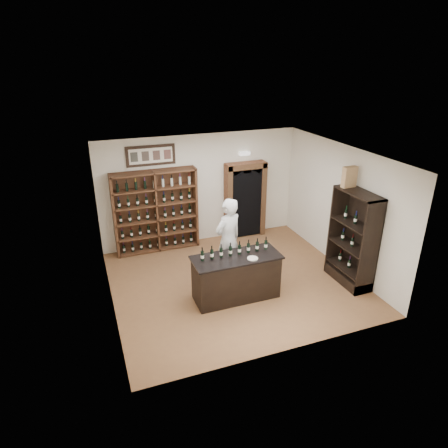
% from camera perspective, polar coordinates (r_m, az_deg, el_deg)
% --- Properties ---
extents(floor, '(5.50, 5.50, 0.00)m').
position_cam_1_polar(floor, '(9.43, 1.46, -8.24)').
color(floor, brown).
rests_on(floor, ground).
extents(ceiling, '(5.50, 5.50, 0.00)m').
position_cam_1_polar(ceiling, '(8.27, 1.68, 9.78)').
color(ceiling, white).
rests_on(ceiling, wall_back).
extents(wall_back, '(5.50, 0.04, 3.00)m').
position_cam_1_polar(wall_back, '(10.95, -3.35, 4.99)').
color(wall_back, white).
rests_on(wall_back, ground).
extents(wall_left, '(0.04, 5.00, 3.00)m').
position_cam_1_polar(wall_left, '(8.20, -16.58, -2.48)').
color(wall_left, white).
rests_on(wall_left, ground).
extents(wall_right, '(0.04, 5.00, 3.00)m').
position_cam_1_polar(wall_right, '(10.03, 16.30, 2.33)').
color(wall_right, white).
rests_on(wall_right, ground).
extents(wine_shelf, '(2.20, 0.38, 2.20)m').
position_cam_1_polar(wine_shelf, '(10.64, -9.73, 1.85)').
color(wine_shelf, brown).
rests_on(wine_shelf, ground).
extents(framed_picture, '(1.25, 0.04, 0.52)m').
position_cam_1_polar(framed_picture, '(10.34, -10.43, 9.61)').
color(framed_picture, black).
rests_on(framed_picture, wall_back).
extents(arched_doorway, '(1.17, 0.35, 2.17)m').
position_cam_1_polar(arched_doorway, '(11.32, 3.01, 3.70)').
color(arched_doorway, black).
rests_on(arched_doorway, ground).
extents(emergency_light, '(0.30, 0.10, 0.10)m').
position_cam_1_polar(emergency_light, '(11.05, 2.95, 10.03)').
color(emergency_light, white).
rests_on(emergency_light, wall_back).
extents(tasting_counter, '(1.88, 0.78, 1.00)m').
position_cam_1_polar(tasting_counter, '(8.63, 1.75, -7.63)').
color(tasting_counter, black).
rests_on(tasting_counter, ground).
extents(counter_bottle_0, '(0.07, 0.07, 0.30)m').
position_cam_1_polar(counter_bottle_0, '(8.19, -3.12, -4.56)').
color(counter_bottle_0, black).
rests_on(counter_bottle_0, tasting_counter).
extents(counter_bottle_1, '(0.07, 0.07, 0.30)m').
position_cam_1_polar(counter_bottle_1, '(8.25, -1.75, -4.33)').
color(counter_bottle_1, black).
rests_on(counter_bottle_1, tasting_counter).
extents(counter_bottle_2, '(0.07, 0.07, 0.30)m').
position_cam_1_polar(counter_bottle_2, '(8.31, -0.40, -4.10)').
color(counter_bottle_2, black).
rests_on(counter_bottle_2, tasting_counter).
extents(counter_bottle_3, '(0.07, 0.07, 0.30)m').
position_cam_1_polar(counter_bottle_3, '(8.37, 0.92, -3.87)').
color(counter_bottle_3, black).
rests_on(counter_bottle_3, tasting_counter).
extents(counter_bottle_4, '(0.07, 0.07, 0.30)m').
position_cam_1_polar(counter_bottle_4, '(8.44, 2.22, -3.65)').
color(counter_bottle_4, black).
rests_on(counter_bottle_4, tasting_counter).
extents(counter_bottle_5, '(0.07, 0.07, 0.30)m').
position_cam_1_polar(counter_bottle_5, '(8.52, 3.50, -3.42)').
color(counter_bottle_5, black).
rests_on(counter_bottle_5, tasting_counter).
extents(counter_bottle_6, '(0.07, 0.07, 0.30)m').
position_cam_1_polar(counter_bottle_6, '(8.60, 4.76, -3.20)').
color(counter_bottle_6, black).
rests_on(counter_bottle_6, tasting_counter).
extents(counter_bottle_7, '(0.07, 0.07, 0.30)m').
position_cam_1_polar(counter_bottle_7, '(8.68, 5.99, -2.98)').
color(counter_bottle_7, black).
rests_on(counter_bottle_7, tasting_counter).
extents(side_cabinet, '(0.48, 1.20, 2.20)m').
position_cam_1_polar(side_cabinet, '(9.55, 17.84, -3.85)').
color(side_cabinet, black).
rests_on(side_cabinet, ground).
extents(shopkeeper, '(0.85, 0.70, 2.00)m').
position_cam_1_polar(shopkeeper, '(9.10, 0.59, -2.29)').
color(shopkeeper, silver).
rests_on(shopkeeper, ground).
extents(plate, '(0.22, 0.22, 0.02)m').
position_cam_1_polar(plate, '(8.31, 4.10, -4.93)').
color(plate, silver).
rests_on(plate, tasting_counter).
extents(wine_crate, '(0.34, 0.16, 0.46)m').
position_cam_1_polar(wine_crate, '(9.19, 17.48, 6.43)').
color(wine_crate, tan).
rests_on(wine_crate, side_cabinet).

